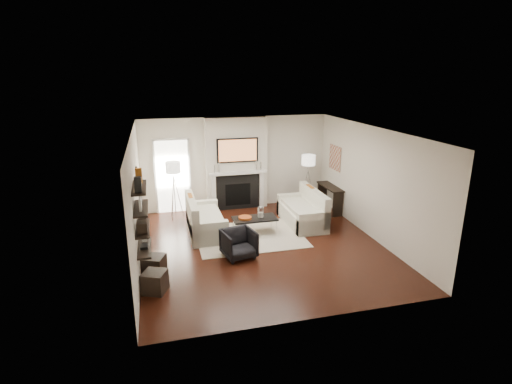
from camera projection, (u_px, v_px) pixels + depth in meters
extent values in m
plane|color=#33130B|center=(262.00, 246.00, 9.39)|extent=(6.00, 6.00, 0.00)
plane|color=white|center=(263.00, 131.00, 8.61)|extent=(6.00, 6.00, 0.00)
plane|color=silver|center=(236.00, 163.00, 11.78)|extent=(5.50, 0.00, 5.50)
plane|color=silver|center=(314.00, 244.00, 6.22)|extent=(5.50, 0.00, 5.50)
plane|color=silver|center=(136.00, 200.00, 8.34)|extent=(0.00, 6.00, 6.00)
plane|color=silver|center=(372.00, 183.00, 9.66)|extent=(0.00, 6.00, 6.00)
cube|color=silver|center=(237.00, 164.00, 11.66)|extent=(1.80, 0.25, 2.70)
cube|color=black|center=(238.00, 192.00, 11.78)|extent=(1.30, 0.02, 1.04)
cube|color=black|center=(238.00, 194.00, 11.79)|extent=(0.75, 0.02, 0.65)
cube|color=white|center=(214.00, 193.00, 11.57)|extent=(0.12, 0.08, 1.10)
cube|color=white|center=(262.00, 190.00, 11.91)|extent=(0.12, 0.08, 1.10)
cube|color=white|center=(238.00, 173.00, 11.56)|extent=(1.70, 0.18, 0.07)
cube|color=black|center=(238.00, 150.00, 11.39)|extent=(1.20, 0.06, 0.70)
cube|color=#BF723F|center=(238.00, 150.00, 11.36)|extent=(1.10, 0.00, 0.62)
cylinder|color=silver|center=(219.00, 168.00, 11.38)|extent=(0.04, 0.04, 0.30)
cylinder|color=silver|center=(215.00, 169.00, 11.36)|extent=(0.04, 0.04, 0.24)
cylinder|color=silver|center=(256.00, 165.00, 11.65)|extent=(0.04, 0.04, 0.30)
cylinder|color=silver|center=(261.00, 166.00, 11.68)|extent=(0.04, 0.04, 0.24)
cube|color=white|center=(173.00, 177.00, 11.40)|extent=(0.90, 0.02, 2.10)
cube|color=white|center=(155.00, 178.00, 11.27)|extent=(0.06, 0.06, 2.16)
cube|color=white|center=(190.00, 176.00, 11.50)|extent=(0.06, 0.06, 2.16)
cube|color=white|center=(170.00, 139.00, 11.07)|extent=(1.02, 0.06, 0.06)
cube|color=beige|center=(250.00, 236.00, 9.92)|extent=(2.60, 2.00, 0.01)
cube|color=beige|center=(206.00, 225.00, 10.09)|extent=(0.85, 1.80, 0.42)
cube|color=beige|center=(192.00, 214.00, 9.92)|extent=(0.18, 1.80, 0.80)
cube|color=beige|center=(210.00, 234.00, 9.31)|extent=(0.85, 0.18, 0.60)
cube|color=beige|center=(202.00, 211.00, 10.81)|extent=(0.85, 0.18, 0.60)
cube|color=beige|center=(208.00, 215.00, 10.02)|extent=(0.63, 1.44, 0.10)
cube|color=#975012|center=(191.00, 203.00, 10.13)|extent=(0.10, 0.42, 0.42)
cube|color=black|center=(193.00, 211.00, 9.58)|extent=(0.10, 0.40, 0.40)
cube|color=beige|center=(302.00, 216.00, 10.72)|extent=(0.85, 1.80, 0.42)
cube|color=beige|center=(314.00, 204.00, 10.71)|extent=(0.18, 1.80, 0.80)
cube|color=beige|center=(313.00, 224.00, 9.94)|extent=(0.85, 0.18, 0.60)
cube|color=beige|center=(292.00, 204.00, 11.45)|extent=(0.85, 0.18, 0.60)
cube|color=beige|center=(300.00, 207.00, 10.63)|extent=(0.63, 1.44, 0.10)
cube|color=#975012|center=(310.00, 193.00, 10.93)|extent=(0.10, 0.42, 0.42)
cube|color=black|center=(319.00, 200.00, 10.38)|extent=(0.10, 0.40, 0.40)
cube|color=black|center=(255.00, 219.00, 10.00)|extent=(1.10, 0.55, 0.04)
cylinder|color=silver|center=(237.00, 232.00, 9.73)|extent=(0.02, 0.02, 0.38)
cylinder|color=silver|center=(276.00, 228.00, 9.97)|extent=(0.02, 0.02, 0.38)
cylinder|color=silver|center=(234.00, 225.00, 10.14)|extent=(0.02, 0.02, 0.38)
cylinder|color=silver|center=(271.00, 222.00, 10.38)|extent=(0.02, 0.02, 0.38)
cylinder|color=white|center=(261.00, 212.00, 9.99)|extent=(0.15, 0.15, 0.27)
cylinder|color=white|center=(261.00, 215.00, 10.00)|extent=(0.09, 0.09, 0.14)
cylinder|color=#C95A21|center=(245.00, 218.00, 9.92)|extent=(0.33, 0.33, 0.06)
imported|color=black|center=(239.00, 242.00, 8.74)|extent=(0.79, 0.75, 0.69)
cylinder|color=silver|center=(175.00, 197.00, 11.03)|extent=(0.02, 0.02, 1.20)
cylinder|color=white|center=(173.00, 167.00, 10.79)|extent=(0.40, 0.40, 0.30)
cylinder|color=silver|center=(179.00, 197.00, 11.06)|extent=(0.25, 0.02, 1.23)
cylinder|color=silver|center=(173.00, 196.00, 11.11)|extent=(0.14, 0.22, 1.23)
cylinder|color=silver|center=(173.00, 198.00, 10.93)|extent=(0.14, 0.22, 1.23)
cylinder|color=silver|center=(307.00, 188.00, 11.92)|extent=(0.02, 0.02, 1.20)
cylinder|color=white|center=(308.00, 160.00, 11.67)|extent=(0.40, 0.40, 0.30)
cylinder|color=silver|center=(311.00, 188.00, 11.95)|extent=(0.25, 0.02, 1.23)
cylinder|color=silver|center=(305.00, 187.00, 11.99)|extent=(0.14, 0.22, 1.23)
cylinder|color=silver|center=(307.00, 189.00, 11.82)|extent=(0.14, 0.22, 1.23)
cube|color=black|center=(330.00, 187.00, 11.57)|extent=(0.35, 1.20, 0.04)
cube|color=black|center=(338.00, 205.00, 11.17)|extent=(0.30, 0.04, 0.71)
cube|color=black|center=(322.00, 194.00, 12.19)|extent=(0.30, 0.04, 0.71)
cube|color=#A06C50|center=(335.00, 158.00, 11.49)|extent=(0.03, 0.70, 0.70)
cube|color=black|center=(144.00, 248.00, 7.63)|extent=(0.25, 1.00, 0.03)
cube|color=black|center=(143.00, 228.00, 7.52)|extent=(0.25, 1.00, 0.04)
cube|color=black|center=(141.00, 208.00, 7.40)|extent=(0.25, 1.00, 0.04)
cube|color=black|center=(139.00, 188.00, 7.29)|extent=(0.25, 1.00, 0.04)
cube|color=black|center=(138.00, 185.00, 6.90)|extent=(0.12, 0.10, 0.28)
cube|color=#975012|center=(139.00, 176.00, 7.50)|extent=(0.12, 0.10, 0.28)
cube|color=white|center=(140.00, 204.00, 7.26)|extent=(0.04, 0.30, 0.22)
cube|color=black|center=(141.00, 199.00, 7.57)|extent=(0.04, 0.22, 0.18)
cube|color=black|center=(142.00, 227.00, 7.26)|extent=(0.18, 0.25, 0.20)
cube|color=black|center=(143.00, 220.00, 7.70)|extent=(0.15, 0.12, 0.12)
cube|color=black|center=(144.00, 247.00, 7.58)|extent=(0.14, 0.20, 0.05)
cube|color=white|center=(144.00, 237.00, 7.86)|extent=(0.10, 0.10, 0.18)
cylinder|color=black|center=(137.00, 174.00, 9.08)|extent=(0.04, 0.34, 0.34)
cylinder|color=white|center=(138.00, 174.00, 9.08)|extent=(0.01, 0.29, 0.29)
cube|color=black|center=(154.00, 265.00, 8.01)|extent=(0.52, 0.52, 0.40)
cube|color=black|center=(155.00, 282.00, 7.38)|extent=(0.53, 0.53, 0.40)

